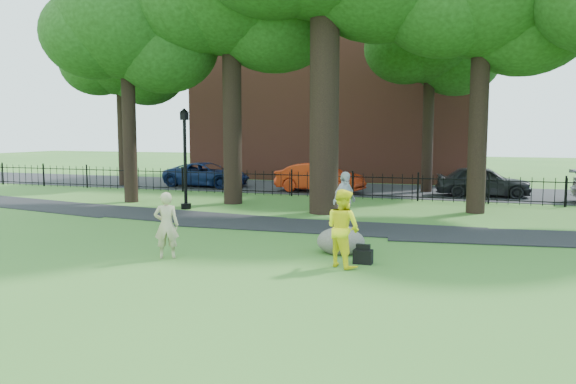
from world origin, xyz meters
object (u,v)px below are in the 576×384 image
at_px(woman, 166,225).
at_px(boulder, 341,239).
at_px(man, 343,228).
at_px(lamppost, 185,160).
at_px(red_sedan, 320,178).

distance_m(woman, boulder, 4.42).
height_order(woman, man, man).
relative_size(boulder, lamppost, 0.31).
relative_size(man, red_sedan, 0.40).
bearing_deg(lamppost, red_sedan, 75.89).
xyz_separation_m(man, lamppost, (-8.30, 7.42, 1.08)).
bearing_deg(man, woman, 40.91).
bearing_deg(red_sedan, man, -153.17).
height_order(boulder, red_sedan, red_sedan).
bearing_deg(boulder, red_sedan, 108.12).
bearing_deg(lamppost, man, -32.46).
bearing_deg(woman, lamppost, -88.05).
bearing_deg(man, red_sedan, -38.84).
bearing_deg(lamppost, boulder, -28.03).
xyz_separation_m(woman, lamppost, (-3.99, 8.00, 1.16)).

